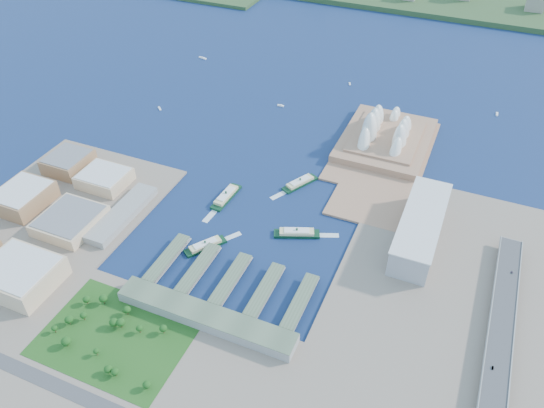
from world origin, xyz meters
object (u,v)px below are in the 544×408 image
at_px(ferry_c, 205,244).
at_px(car_b, 493,368).
at_px(car_c, 512,272).
at_px(ferry_b, 300,182).
at_px(opera_house, 388,126).
at_px(ferry_a, 226,195).
at_px(ferry_d, 297,232).
at_px(toaster_building, 420,228).

height_order(ferry_c, car_b, car_b).
bearing_deg(car_c, ferry_b, -15.24).
bearing_deg(ferry_b, opera_house, 88.90).
height_order(ferry_a, car_c, car_c).
distance_m(ferry_a, ferry_d, 119.04).
distance_m(ferry_d, car_c, 251.56).
height_order(ferry_a, ferry_b, ferry_a).
xyz_separation_m(ferry_d, car_b, (242.39, -115.47, 10.12)).
relative_size(toaster_building, ferry_b, 2.76).
bearing_deg(car_b, opera_house, 117.57).
relative_size(ferry_c, ferry_d, 0.93).
bearing_deg(ferry_b, ferry_d, -43.16).
bearing_deg(car_b, toaster_building, 121.36).
height_order(opera_house, ferry_d, opera_house).
bearing_deg(ferry_c, ferry_a, -42.97).
distance_m(toaster_building, ferry_b, 182.22).
xyz_separation_m(ferry_b, ferry_c, (-60.96, -164.21, -0.28)).
relative_size(opera_house, car_c, 40.48).
relative_size(ferry_b, ferry_d, 0.98).
relative_size(ferry_a, ferry_c, 1.13).
xyz_separation_m(ferry_a, car_c, (365.31, -9.01, 9.82)).
bearing_deg(ferry_a, toaster_building, 7.75).
relative_size(ferry_c, car_b, 12.83).
bearing_deg(ferry_d, opera_house, -33.61).
height_order(ferry_b, ferry_d, ferry_d).
xyz_separation_m(ferry_c, ferry_d, (94.40, 64.84, 0.39)).
distance_m(ferry_c, car_c, 355.72).
relative_size(ferry_b, ferry_c, 1.06).
bearing_deg(car_c, toaster_building, -14.53).
relative_size(toaster_building, car_b, 37.45).
distance_m(opera_house, car_c, 303.27).
bearing_deg(toaster_building, ferry_b, 164.31).
bearing_deg(car_b, ferry_d, 154.53).
relative_size(ferry_a, car_b, 14.51).
distance_m(opera_house, toaster_building, 219.62).
distance_m(opera_house, ferry_c, 348.26).
height_order(opera_house, ferry_b, opera_house).
distance_m(opera_house, ferry_b, 175.16).
xyz_separation_m(ferry_a, car_b, (357.31, -146.52, 9.85)).
bearing_deg(opera_house, car_b, -62.43).
distance_m(ferry_b, ferry_c, 175.16).
height_order(ferry_a, car_b, car_b).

